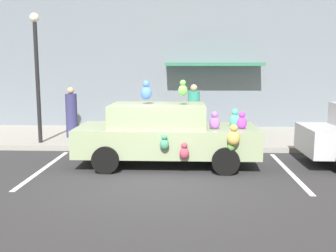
# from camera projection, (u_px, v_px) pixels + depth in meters

# --- Properties ---
(ground_plane) EXTENTS (60.00, 60.00, 0.00)m
(ground_plane) POSITION_uv_depth(u_px,v_px,m) (156.00, 182.00, 8.39)
(ground_plane) COLOR #2D2D30
(sidewalk) EXTENTS (24.00, 4.00, 0.15)m
(sidewalk) POSITION_uv_depth(u_px,v_px,m) (167.00, 137.00, 13.31)
(sidewalk) COLOR gray
(sidewalk) RESTS_ON ground
(storefront_building) EXTENTS (24.00, 1.25, 6.40)m
(storefront_building) POSITION_uv_depth(u_px,v_px,m) (170.00, 47.00, 14.96)
(storefront_building) COLOR slate
(storefront_building) RESTS_ON ground
(parking_stripe_front) EXTENTS (0.12, 3.60, 0.01)m
(parking_stripe_front) POSITION_uv_depth(u_px,v_px,m) (289.00, 171.00, 9.24)
(parking_stripe_front) COLOR silver
(parking_stripe_front) RESTS_ON ground
(parking_stripe_rear) EXTENTS (0.12, 3.60, 0.01)m
(parking_stripe_rear) POSITION_uv_depth(u_px,v_px,m) (44.00, 168.00, 9.50)
(parking_stripe_rear) COLOR silver
(parking_stripe_rear) RESTS_ON ground
(plush_covered_car) EXTENTS (4.47, 2.09, 2.15)m
(plush_covered_car) POSITION_uv_depth(u_px,v_px,m) (165.00, 133.00, 9.76)
(plush_covered_car) COLOR #91A37A
(plush_covered_car) RESTS_ON ground
(teddy_bear_on_sidewalk) EXTENTS (0.33, 0.28, 0.63)m
(teddy_bear_on_sidewalk) POSITION_uv_depth(u_px,v_px,m) (155.00, 134.00, 11.84)
(teddy_bear_on_sidewalk) COLOR brown
(teddy_bear_on_sidewalk) RESTS_ON sidewalk
(street_lamp_post) EXTENTS (0.28, 0.28, 3.88)m
(street_lamp_post) POSITION_uv_depth(u_px,v_px,m) (37.00, 64.00, 11.63)
(street_lamp_post) COLOR black
(street_lamp_post) RESTS_ON sidewalk
(pedestrian_near_shopfront) EXTENTS (0.40, 0.40, 1.74)m
(pedestrian_near_shopfront) POSITION_uv_depth(u_px,v_px,m) (194.00, 113.00, 12.99)
(pedestrian_near_shopfront) COLOR teal
(pedestrian_near_shopfront) RESTS_ON sidewalk
(pedestrian_walking_past) EXTENTS (0.38, 0.38, 1.65)m
(pedestrian_walking_past) POSITION_uv_depth(u_px,v_px,m) (72.00, 114.00, 12.83)
(pedestrian_walking_past) COLOR navy
(pedestrian_walking_past) RESTS_ON sidewalk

